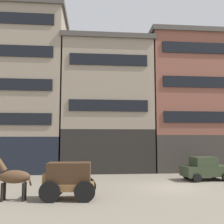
{
  "coord_description": "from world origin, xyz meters",
  "views": [
    {
      "loc": [
        -5.51,
        -17.15,
        3.28
      ],
      "look_at": [
        -3.83,
        1.9,
        5.3
      ],
      "focal_mm": 40.5,
      "sensor_mm": 36.0,
      "label": 1
    }
  ],
  "objects_px": {
    "cargo_wagon": "(68,178)",
    "sedan_dark": "(205,168)",
    "draft_horse": "(12,176)",
    "pedestrian_officer": "(205,164)"
  },
  "relations": [
    {
      "from": "cargo_wagon",
      "to": "sedan_dark",
      "type": "relative_size",
      "value": 0.78
    },
    {
      "from": "draft_horse",
      "to": "pedestrian_officer",
      "type": "relative_size",
      "value": 1.31
    },
    {
      "from": "draft_horse",
      "to": "pedestrian_officer",
      "type": "distance_m",
      "value": 16.59
    },
    {
      "from": "cargo_wagon",
      "to": "draft_horse",
      "type": "relative_size",
      "value": 1.27
    },
    {
      "from": "draft_horse",
      "to": "sedan_dark",
      "type": "distance_m",
      "value": 14.36
    },
    {
      "from": "draft_horse",
      "to": "pedestrian_officer",
      "type": "height_order",
      "value": "draft_horse"
    },
    {
      "from": "cargo_wagon",
      "to": "draft_horse",
      "type": "height_order",
      "value": "draft_horse"
    },
    {
      "from": "draft_horse",
      "to": "sedan_dark",
      "type": "bearing_deg",
      "value": 22.53
    },
    {
      "from": "cargo_wagon",
      "to": "pedestrian_officer",
      "type": "distance_m",
      "value": 14.08
    },
    {
      "from": "sedan_dark",
      "to": "pedestrian_officer",
      "type": "height_order",
      "value": "sedan_dark"
    }
  ]
}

